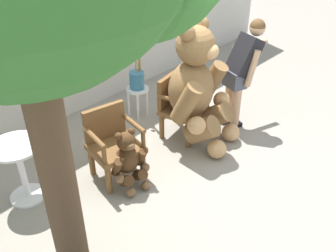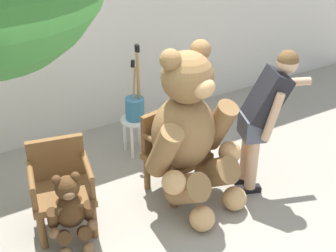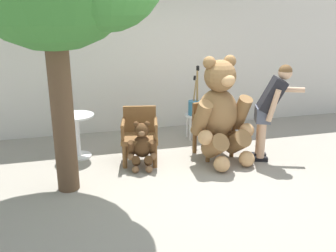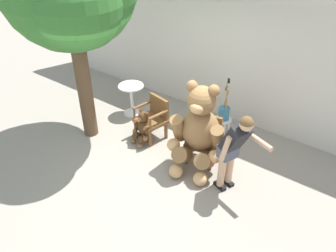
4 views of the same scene
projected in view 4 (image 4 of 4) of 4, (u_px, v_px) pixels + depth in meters
name	position (u px, v px, depth m)	size (l,w,h in m)	color
ground_plane	(154.00, 166.00, 6.04)	(60.00, 60.00, 0.00)	gray
back_wall	(224.00, 54.00, 6.87)	(10.00, 0.16, 2.80)	beige
wooden_chair_left	(153.00, 117.00, 6.57)	(0.65, 0.62, 0.86)	brown
wooden_chair_right	(204.00, 138.00, 5.98)	(0.65, 0.62, 0.86)	brown
teddy_bear_large	(199.00, 129.00, 5.59)	(1.03, 1.02, 1.66)	olive
teddy_bear_small	(143.00, 127.00, 6.45)	(0.45, 0.45, 0.73)	#4C3019
person_visitor	(234.00, 146.00, 5.04)	(0.85, 0.48, 1.53)	black
white_stool	(223.00, 123.00, 6.59)	(0.34, 0.34, 0.46)	white
brush_bucket	(224.00, 111.00, 6.43)	(0.22, 0.22, 0.90)	teal
round_side_table	(132.00, 96.00, 7.32)	(0.56, 0.56, 0.72)	white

